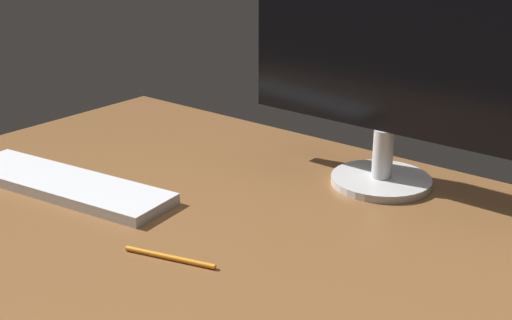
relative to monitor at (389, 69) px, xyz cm
name	(u,v)px	position (x,y,z in cm)	size (l,w,h in cm)	color
desk	(242,222)	(-10.95, -27.10, -22.59)	(140.00, 84.00, 2.00)	brown
monitor	(389,69)	(0.00, 0.00, 0.00)	(56.59, 18.49, 38.63)	silver
keyboard	(64,184)	(-43.81, -38.24, -20.63)	(43.94, 11.53, 1.92)	silver
pen	(170,257)	(-9.97, -44.70, -21.21)	(0.76, 0.76, 14.68)	orange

